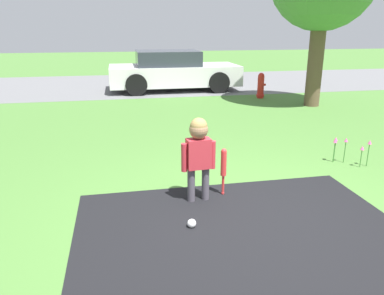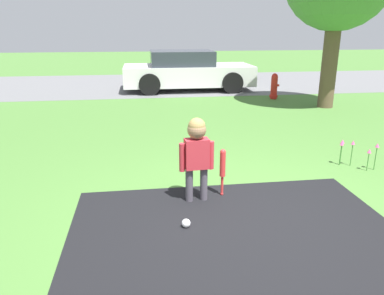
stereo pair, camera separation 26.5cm
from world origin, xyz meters
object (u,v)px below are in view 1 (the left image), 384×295
Objects in this scene: baseball_bat at (224,165)px; fire_hydrant at (261,86)px; parked_car at (173,71)px; child at (199,148)px; sports_ball at (192,223)px.

fire_hydrant reaches higher than baseball_bat.
parked_car is at bearing 85.83° from baseball_bat.
child is 8.57m from parked_car.
parked_car is (-2.37, 2.03, 0.26)m from fire_hydrant.
fire_hydrant is (3.54, 7.13, 0.32)m from sports_ball.
baseball_bat is (0.35, 0.10, -0.28)m from child.
sports_ball is 7.96m from fire_hydrant.
parked_car reaches higher than baseball_bat.
sports_ball is at bearing -116.40° from fire_hydrant.
child is 10.94× the size of sports_ball.
child is 0.46m from baseball_bat.
sports_ball is 0.02× the size of parked_car.
fire_hydrant reaches higher than sports_ball.
child reaches higher than sports_ball.
sports_ball is at bearing -113.36° from child.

